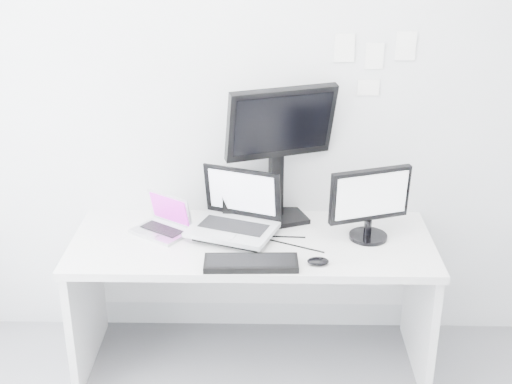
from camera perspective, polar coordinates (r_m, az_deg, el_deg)
back_wall at (r=3.57m, az=-0.22°, el=7.53°), size 3.60×0.00×3.60m
desk at (r=3.65m, az=-0.31°, el=-9.07°), size 1.80×0.70×0.73m
macbook at (r=3.53m, az=-7.92°, el=-1.88°), size 0.34×0.32×0.20m
speaker at (r=3.64m, az=-1.91°, el=-0.82°), size 0.11×0.11×0.20m
dell_laptop at (r=3.42m, az=-1.99°, el=-1.21°), size 0.50×0.44×0.34m
rear_monitor at (r=3.53m, az=1.88°, el=3.19°), size 0.59×0.38×0.75m
samsung_monitor at (r=3.46m, az=9.35°, el=-0.92°), size 0.46×0.32×0.38m
keyboard at (r=3.23m, az=-0.41°, el=-5.84°), size 0.44×0.17×0.03m
mouse at (r=3.26m, az=5.10°, el=-5.67°), size 0.10×0.07×0.03m
wall_note_0 at (r=3.52m, az=7.27°, el=11.64°), size 0.10×0.00×0.14m
wall_note_1 at (r=3.55m, az=9.69°, el=10.93°), size 0.09×0.00×0.13m
wall_note_2 at (r=3.56m, az=12.18°, el=11.62°), size 0.10×0.00×0.14m
wall_note_3 at (r=3.58m, az=9.20°, el=8.44°), size 0.11×0.00×0.08m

